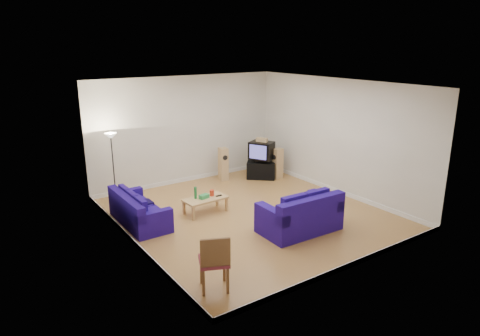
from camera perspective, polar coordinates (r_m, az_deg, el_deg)
room at (r=10.23m, az=1.27°, el=1.86°), size 6.01×6.51×3.21m
sofa_three_seat at (r=10.37m, az=-13.50°, el=-5.78°), size 0.84×1.93×0.74m
sofa_loveseat at (r=9.75m, az=8.15°, el=-6.52°), size 1.82×1.05×0.90m
coffee_table at (r=10.72m, az=-4.63°, el=-4.26°), size 1.11×0.59×0.39m
bottle at (r=10.63m, az=-5.96°, el=-3.31°), size 0.09×0.09×0.30m
tissue_box at (r=10.65m, az=-4.82°, el=-3.80°), size 0.27×0.18×0.10m
red_canister at (r=10.81m, az=-3.77°, el=-3.33°), size 0.12×0.12×0.15m
remote at (r=10.80m, az=-2.85°, el=-3.71°), size 0.17×0.06×0.02m
tv_stand at (r=13.43m, az=2.83°, el=-0.28°), size 0.97×0.94×0.53m
av_receiver at (r=13.40m, az=2.93°, el=1.10°), size 0.57×0.54×0.10m
television at (r=13.25m, az=2.88°, el=2.36°), size 0.78×0.86×0.54m
centre_speaker at (r=13.19m, az=2.94°, el=3.78°), size 0.29×0.38×0.12m
speaker_left at (r=13.17m, az=-2.24°, el=0.53°), size 0.28×0.35×1.02m
speaker_right at (r=13.40m, az=5.05°, el=0.60°), size 0.30×0.23×0.96m
floor_lamp at (r=11.53m, az=-16.76°, el=2.89°), size 0.32×0.32×1.88m
dining_chair at (r=7.38m, az=-3.43°, el=-12.15°), size 0.66×0.66×1.05m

